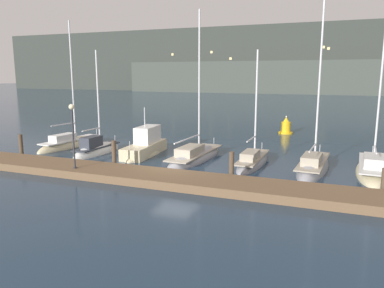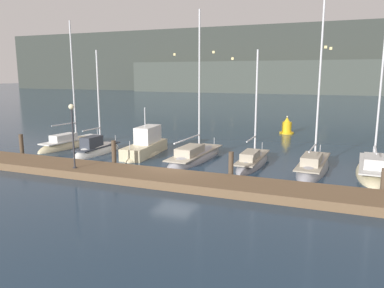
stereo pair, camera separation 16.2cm
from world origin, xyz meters
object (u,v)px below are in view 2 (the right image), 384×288
object	(u,v)px
sailboat_berth_1	(71,145)
sailboat_berth_5	(252,163)
sailboat_berth_2	(97,152)
sailboat_berth_7	(373,171)
sailboat_berth_4	(195,158)
channel_buoy	(287,127)
motorboat_berth_3	(145,150)
sailboat_berth_6	(313,168)
dock_lamppost	(72,125)

from	to	relation	value
sailboat_berth_1	sailboat_berth_5	bearing A→B (deg)	-2.15
sailboat_berth_2	sailboat_berth_7	distance (m)	19.16
sailboat_berth_4	channel_buoy	world-z (taller)	sailboat_berth_4
sailboat_berth_2	motorboat_berth_3	xyz separation A→B (m)	(3.64, 0.98, 0.22)
sailboat_berth_4	sailboat_berth_7	xyz separation A→B (m)	(11.45, 0.35, 0.03)
sailboat_berth_6	sailboat_berth_7	bearing A→B (deg)	7.12
sailboat_berth_6	motorboat_berth_3	bearing A→B (deg)	179.18
sailboat_berth_4	sailboat_berth_1	bearing A→B (deg)	176.99
sailboat_berth_1	channel_buoy	bearing A→B (deg)	41.00
sailboat_berth_4	dock_lamppost	distance (m)	8.86
motorboat_berth_3	dock_lamppost	world-z (taller)	dock_lamppost
sailboat_berth_1	sailboat_berth_2	world-z (taller)	sailboat_berth_1
sailboat_berth_7	channel_buoy	world-z (taller)	sailboat_berth_7
sailboat_berth_2	sailboat_berth_4	size ratio (longest dim) A/B	0.77
sailboat_berth_5	sailboat_berth_7	world-z (taller)	sailboat_berth_7
sailboat_berth_2	channel_buoy	world-z (taller)	sailboat_berth_2
sailboat_berth_1	sailboat_berth_5	distance (m)	15.42
dock_lamppost	channel_buoy	bearing A→B (deg)	65.67
sailboat_berth_4	sailboat_berth_7	bearing A→B (deg)	1.74
motorboat_berth_3	sailboat_berth_7	world-z (taller)	sailboat_berth_7
sailboat_berth_2	sailboat_berth_1	bearing A→B (deg)	157.65
sailboat_berth_4	channel_buoy	xyz separation A→B (m)	(4.41, 14.25, 0.55)
sailboat_berth_2	channel_buoy	size ratio (longest dim) A/B	4.68
sailboat_berth_7	dock_lamppost	distance (m)	18.16
motorboat_berth_3	channel_buoy	bearing A→B (deg)	59.22
sailboat_berth_2	sailboat_berth_4	xyz separation A→B (m)	(7.67, 0.90, -0.03)
sailboat_berth_7	sailboat_berth_5	bearing A→B (deg)	-177.42
sailboat_berth_1	sailboat_berth_2	distance (m)	3.92
dock_lamppost	sailboat_berth_7	bearing A→B (deg)	23.07
motorboat_berth_3	channel_buoy	distance (m)	16.49
sailboat_berth_4	sailboat_berth_6	size ratio (longest dim) A/B	0.94
sailboat_berth_2	sailboat_berth_6	distance (m)	15.67
sailboat_berth_4	sailboat_berth_7	size ratio (longest dim) A/B	1.08
sailboat_berth_7	dock_lamppost	size ratio (longest dim) A/B	2.69
channel_buoy	sailboat_berth_2	bearing A→B (deg)	-128.57
sailboat_berth_7	sailboat_berth_4	bearing A→B (deg)	-178.26
sailboat_berth_6	sailboat_berth_4	bearing A→B (deg)	179.39
motorboat_berth_3	sailboat_berth_4	xyz separation A→B (m)	(4.03, -0.09, -0.25)
sailboat_berth_5	sailboat_berth_6	bearing A→B (deg)	-1.52
sailboat_berth_5	dock_lamppost	world-z (taller)	sailboat_berth_5
sailboat_berth_6	dock_lamppost	bearing A→B (deg)	-153.17
sailboat_berth_1	dock_lamppost	bearing A→B (deg)	-49.35
sailboat_berth_1	sailboat_berth_4	world-z (taller)	sailboat_berth_4
sailboat_berth_6	channel_buoy	bearing A→B (deg)	103.98
motorboat_berth_3	sailboat_berth_6	xyz separation A→B (m)	(12.01, -0.17, -0.25)
sailboat_berth_5	dock_lamppost	bearing A→B (deg)	-143.83
motorboat_berth_3	sailboat_berth_6	world-z (taller)	sailboat_berth_6
dock_lamppost	sailboat_berth_1	bearing A→B (deg)	130.65
sailboat_berth_5	sailboat_berth_7	size ratio (longest dim) A/B	0.80
sailboat_berth_2	sailboat_berth_5	world-z (taller)	sailboat_berth_2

